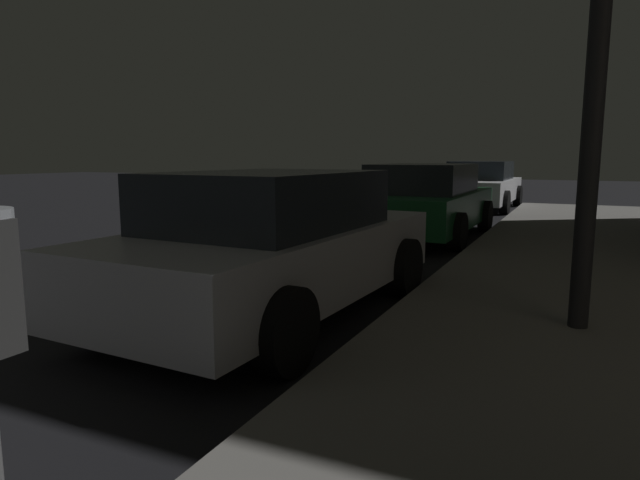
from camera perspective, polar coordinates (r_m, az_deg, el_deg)
car_silver at (r=5.42m, az=-4.86°, el=-0.41°), size 2.19×4.22×1.43m
car_green at (r=10.81m, az=10.83°, el=4.01°), size 2.13×4.37×1.43m
car_white at (r=17.25m, az=16.38°, el=5.47°), size 2.13×4.59×1.43m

